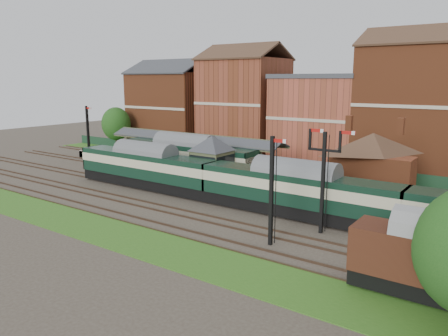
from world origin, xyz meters
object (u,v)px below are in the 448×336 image
Objects in this scene: platform_railcar at (185,157)px; goods_van_a at (413,257)px; dmu_train at (295,190)px; semaphore_bracket at (324,175)px; signal_box at (212,162)px.

platform_railcar reaches higher than goods_van_a.
platform_railcar is at bearing 160.16° from dmu_train.
goods_van_a is at bearing -27.61° from platform_railcar.
goods_van_a is (29.63, -15.50, -0.38)m from platform_railcar.
semaphore_bracket reaches higher than platform_railcar.
semaphore_bracket is 0.42× the size of platform_railcar.
platform_railcar reaches higher than dmu_train.
goods_van_a is at bearing -38.89° from semaphore_bracket.
semaphore_bracket is at bearing 141.11° from goods_van_a.
semaphore_bracket is 0.15× the size of dmu_train.
platform_railcar is at bearing 152.39° from goods_van_a.
signal_box is 11.95m from dmu_train.
semaphore_bracket is 23.47m from platform_railcar.
dmu_train is at bearing 144.92° from semaphore_bracket.
semaphore_bracket is 1.27× the size of goods_van_a.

